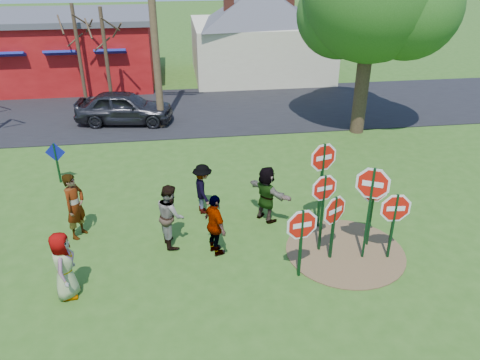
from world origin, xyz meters
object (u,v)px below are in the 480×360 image
(person_a, at_px, (64,266))
(person_b, at_px, (75,206))
(stop_sign_a, at_px, (302,230))
(stop_sign_d, at_px, (374,196))
(stop_sign_b, at_px, (323,165))
(leafy_tree, at_px, (376,0))
(suv, at_px, (124,107))
(stop_sign_c, at_px, (371,193))
(utility_pole, at_px, (152,3))

(person_a, xyz_separation_m, person_b, (-0.16, 2.58, 0.11))
(stop_sign_a, distance_m, person_b, 6.33)
(stop_sign_d, relative_size, person_b, 1.13)
(stop_sign_b, xyz_separation_m, person_a, (-6.70, -2.08, -1.15))
(leafy_tree, bearing_deg, person_b, -148.18)
(person_a, relative_size, suv, 0.40)
(person_a, relative_size, person_b, 0.89)
(stop_sign_a, distance_m, person_a, 5.61)
(person_b, bearing_deg, stop_sign_c, -77.60)
(person_a, bearing_deg, suv, -2.58)
(stop_sign_a, height_order, stop_sign_b, stop_sign_b)
(stop_sign_b, distance_m, person_a, 7.11)
(stop_sign_d, bearing_deg, person_b, 178.64)
(utility_pole, relative_size, leafy_tree, 1.18)
(stop_sign_b, xyz_separation_m, person_b, (-6.86, 0.50, -1.04))
(stop_sign_c, bearing_deg, stop_sign_d, 85.76)
(stop_sign_c, distance_m, person_b, 7.97)
(suv, relative_size, leafy_tree, 0.51)
(stop_sign_b, bearing_deg, utility_pole, 101.38)
(stop_sign_a, xyz_separation_m, utility_pole, (-3.51, 11.19, 3.92))
(stop_sign_a, height_order, utility_pole, utility_pole)
(person_b, distance_m, suv, 9.28)
(stop_sign_b, relative_size, person_b, 1.43)
(stop_sign_c, distance_m, utility_pole, 12.43)
(stop_sign_c, bearing_deg, leafy_tree, 97.28)
(person_a, height_order, leafy_tree, leafy_tree)
(stop_sign_d, height_order, suv, stop_sign_d)
(suv, bearing_deg, stop_sign_a, -148.56)
(stop_sign_d, bearing_deg, utility_pole, 129.32)
(person_a, distance_m, leafy_tree, 14.99)
(stop_sign_d, bearing_deg, leafy_tree, 80.44)
(stop_sign_c, height_order, leafy_tree, leafy_tree)
(stop_sign_c, bearing_deg, stop_sign_b, 142.81)
(stop_sign_d, bearing_deg, stop_sign_a, -145.00)
(stop_sign_b, bearing_deg, leafy_tree, 45.22)
(stop_sign_a, height_order, suv, stop_sign_a)
(stop_sign_c, height_order, person_b, stop_sign_c)
(stop_sign_a, bearing_deg, leafy_tree, 52.37)
(person_a, relative_size, utility_pole, 0.17)
(person_b, bearing_deg, utility_pole, 13.32)
(stop_sign_c, xyz_separation_m, stop_sign_d, (0.32, 0.52, -0.38))
(stop_sign_a, xyz_separation_m, stop_sign_c, (1.88, 0.50, 0.58))
(stop_sign_b, relative_size, leafy_tree, 0.33)
(stop_sign_d, relative_size, person_a, 1.28)
(leafy_tree, bearing_deg, stop_sign_c, -110.37)
(stop_sign_d, xyz_separation_m, person_b, (-7.94, 1.60, -0.59))
(leafy_tree, bearing_deg, stop_sign_b, -119.15)
(person_b, distance_m, leafy_tree, 13.62)
(stop_sign_d, bearing_deg, person_a, -162.79)
(stop_sign_a, relative_size, utility_pole, 0.20)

